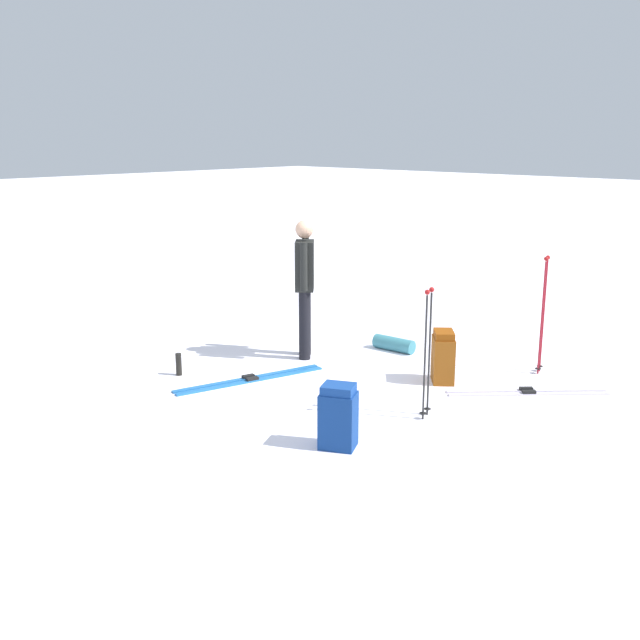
{
  "coord_description": "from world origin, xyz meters",
  "views": [
    {
      "loc": [
        5.81,
        5.43,
        2.7
      ],
      "look_at": [
        0.0,
        0.0,
        0.7
      ],
      "focal_mm": 41.64,
      "sensor_mm": 36.0,
      "label": 1
    }
  ],
  "objects": [
    {
      "name": "backpack_large_dark",
      "position": [
        -0.9,
        1.04,
        0.29
      ],
      "size": [
        0.41,
        0.4,
        0.59
      ],
      "color": "brown",
      "rests_on": "ground_plane"
    },
    {
      "name": "skier_standing",
      "position": [
        -0.54,
        -0.76,
        0.95
      ],
      "size": [
        0.45,
        0.41,
        1.7
      ],
      "color": "black",
      "rests_on": "ground_plane"
    },
    {
      "name": "ski_poles_planted_far",
      "position": [
        0.11,
        1.52,
        0.72
      ],
      "size": [
        0.2,
        0.11,
        1.29
      ],
      "color": "#272626",
      "rests_on": "ground_plane"
    },
    {
      "name": "ski_pair_near",
      "position": [
        -1.2,
        1.93,
        0.01
      ],
      "size": [
        1.34,
        1.34,
        0.05
      ],
      "color": "silver",
      "rests_on": "ground_plane"
    },
    {
      "name": "ski_pair_far",
      "position": [
        0.55,
        -0.57,
        0.01
      ],
      "size": [
        1.78,
        0.65,
        0.05
      ],
      "color": "#2063A8",
      "rests_on": "ground_plane"
    },
    {
      "name": "ski_poles_planted_near",
      "position": [
        -1.95,
        1.67,
        0.76
      ],
      "size": [
        0.17,
        0.1,
        1.37
      ],
      "color": "maroon",
      "rests_on": "ground_plane"
    },
    {
      "name": "backpack_bright",
      "position": [
        1.23,
        1.37,
        0.28
      ],
      "size": [
        0.37,
        0.39,
        0.58
      ],
      "color": "navy",
      "rests_on": "ground_plane"
    },
    {
      "name": "thermos_bottle",
      "position": [
        0.98,
        -1.31,
        0.13
      ],
      "size": [
        0.07,
        0.07,
        0.26
      ],
      "primitive_type": "cylinder",
      "color": "black",
      "rests_on": "ground_plane"
    },
    {
      "name": "sleeping_mat_rolled",
      "position": [
        -1.5,
        -0.11,
        0.09
      ],
      "size": [
        0.22,
        0.56,
        0.18
      ],
      "primitive_type": "cylinder",
      "rotation": [
        0.0,
        1.57,
        4.79
      ],
      "color": "teal",
      "rests_on": "ground_plane"
    },
    {
      "name": "ground_plane",
      "position": [
        0.0,
        0.0,
        0.0
      ],
      "size": [
        80.0,
        80.0,
        0.0
      ],
      "primitive_type": "plane",
      "color": "white"
    }
  ]
}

